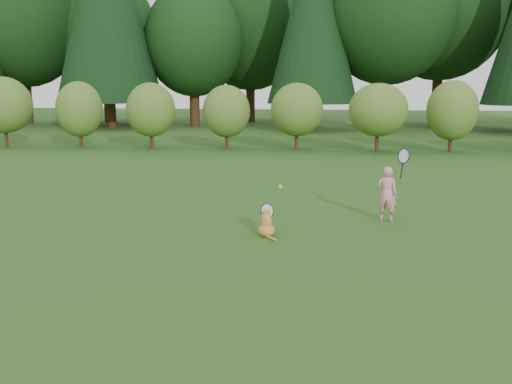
# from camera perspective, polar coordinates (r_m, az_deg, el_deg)

# --- Properties ---
(ground) EXTENTS (100.00, 100.00, 0.00)m
(ground) POSITION_cam_1_polar(r_m,az_deg,el_deg) (9.31, -1.95, -5.11)
(ground) COLOR #234C15
(ground) RESTS_ON ground
(shrub_row) EXTENTS (28.00, 3.00, 2.80)m
(shrub_row) POSITION_cam_1_polar(r_m,az_deg,el_deg) (21.90, 4.25, 7.72)
(shrub_row) COLOR #4F6B21
(shrub_row) RESTS_ON ground
(child) EXTENTS (0.61, 0.42, 1.55)m
(child) POSITION_cam_1_polar(r_m,az_deg,el_deg) (10.96, 13.02, -0.05)
(child) COLOR pink
(child) RESTS_ON ground
(cat) EXTENTS (0.42, 0.69, 0.66)m
(cat) POSITION_cam_1_polar(r_m,az_deg,el_deg) (9.67, 1.07, -2.97)
(cat) COLOR orange
(cat) RESTS_ON ground
(tennis_ball) EXTENTS (0.06, 0.06, 0.06)m
(tennis_ball) POSITION_cam_1_polar(r_m,az_deg,el_deg) (8.81, 2.45, 0.54)
(tennis_ball) COLOR #CEE01A
(tennis_ball) RESTS_ON ground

